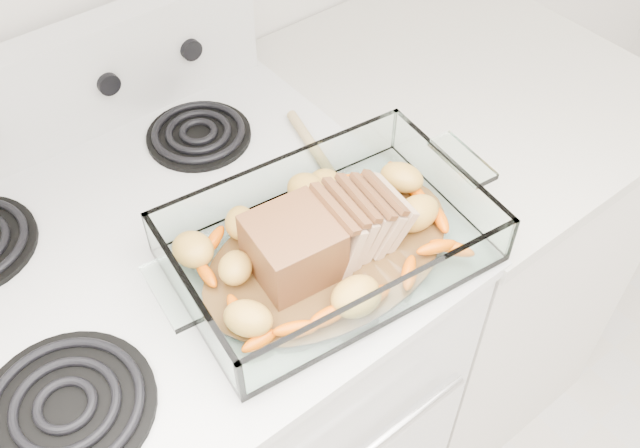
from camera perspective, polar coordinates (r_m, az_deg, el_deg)
electric_range at (r=1.40m, az=-10.50°, el=-14.16°), size 0.78×0.70×1.12m
counter_right at (r=1.65m, az=9.58°, el=-1.66°), size 0.58×0.68×0.93m
baking_dish at (r=0.97m, az=0.74°, el=-1.77°), size 0.41×0.27×0.08m
pork_roast at (r=0.94m, az=-0.27°, el=-1.26°), size 0.22×0.11×0.09m
roast_vegetables at (r=0.98m, az=-0.74°, el=-0.38°), size 0.35×0.19×0.04m
wooden_spoon at (r=1.09m, az=1.48°, el=3.81°), size 0.08×0.25×0.02m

